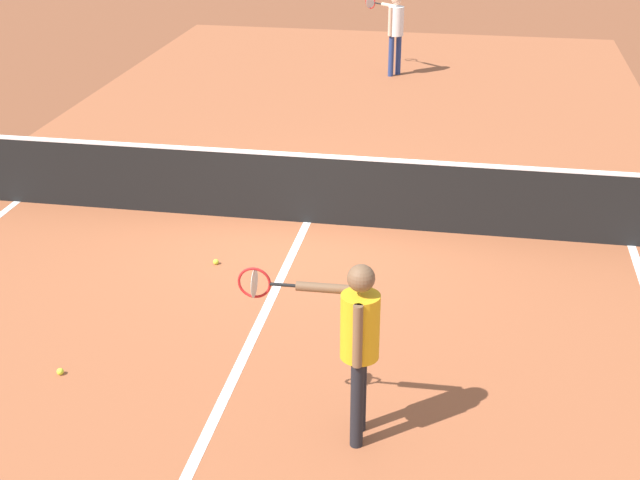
# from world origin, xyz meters

# --- Properties ---
(ground_plane) EXTENTS (60.00, 60.00, 0.00)m
(ground_plane) POSITION_xyz_m (0.00, 0.00, 0.00)
(ground_plane) COLOR brown
(court_surface_inbounds) EXTENTS (10.62, 24.40, 0.00)m
(court_surface_inbounds) POSITION_xyz_m (0.00, 0.00, 0.00)
(court_surface_inbounds) COLOR #9E5433
(court_surface_inbounds) RESTS_ON ground_plane
(line_center_service) EXTENTS (0.10, 6.40, 0.01)m
(line_center_service) POSITION_xyz_m (0.00, -3.20, 0.00)
(line_center_service) COLOR white
(line_center_service) RESTS_ON ground_plane
(net) EXTENTS (10.76, 0.09, 1.07)m
(net) POSITION_xyz_m (0.00, 0.00, 0.49)
(net) COLOR #33383D
(net) RESTS_ON ground_plane
(player_near) EXTENTS (1.20, 0.49, 1.64)m
(player_near) POSITION_xyz_m (1.25, -4.38, 1.02)
(player_near) COLOR black
(player_near) RESTS_ON ground_plane
(player_far) EXTENTS (0.90, 0.97, 1.69)m
(player_far) POSITION_xyz_m (0.33, 7.88, 1.05)
(player_far) COLOR navy
(player_far) RESTS_ON ground_plane
(tennis_ball_mid_court) EXTENTS (0.07, 0.07, 0.07)m
(tennis_ball_mid_court) POSITION_xyz_m (-1.64, -3.93, 0.03)
(tennis_ball_mid_court) COLOR #CCE033
(tennis_ball_mid_court) RESTS_ON ground_plane
(tennis_ball_near_net) EXTENTS (0.07, 0.07, 0.07)m
(tennis_ball_near_net) POSITION_xyz_m (-0.84, -1.41, 0.03)
(tennis_ball_near_net) COLOR #CCE033
(tennis_ball_near_net) RESTS_ON ground_plane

